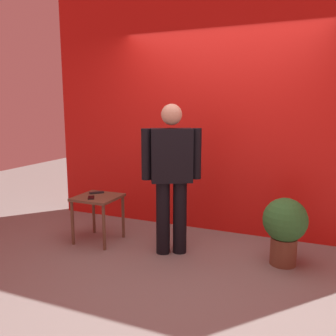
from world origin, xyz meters
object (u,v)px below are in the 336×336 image
Objects in this scene: standing_person at (171,172)px; tv_remote at (97,193)px; side_table at (98,204)px; cell_phone at (91,198)px; potted_plant at (285,226)px.

tv_remote is at bearing 174.93° from standing_person.
cell_phone is at bearing -100.47° from side_table.
tv_remote is at bearing -178.10° from potted_plant.
potted_plant is (1.15, 0.16, -0.49)m from standing_person.
standing_person is at bearing -24.80° from cell_phone.
cell_phone is 0.85× the size of tv_remote.
side_table is at bearing -179.02° from standing_person.
side_table is 2.08m from potted_plant.
side_table is 0.80× the size of potted_plant.
standing_person is 2.34× the size of potted_plant.
cell_phone is at bearing -172.88° from standing_person.
tv_remote is at bearing 75.46° from cell_phone.
tv_remote reaches higher than side_table.
side_table is at bearing -5.99° from tv_remote.
tv_remote is (-0.08, 0.10, 0.10)m from side_table.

